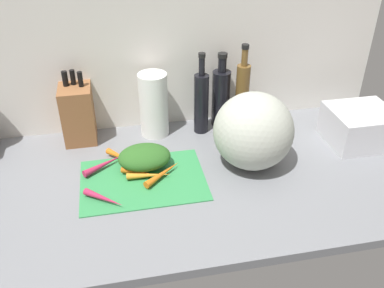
% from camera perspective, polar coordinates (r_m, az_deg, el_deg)
% --- Properties ---
extents(ground_plane, '(1.70, 0.80, 0.03)m').
position_cam_1_polar(ground_plane, '(1.43, -1.16, -4.80)').
color(ground_plane, slate).
extents(wall_back, '(1.70, 0.03, 0.60)m').
position_cam_1_polar(wall_back, '(1.61, -3.83, 12.52)').
color(wall_back, silver).
rests_on(wall_back, ground_plane).
extents(cutting_board, '(0.41, 0.29, 0.01)m').
position_cam_1_polar(cutting_board, '(1.40, -6.65, -4.75)').
color(cutting_board, '#338C4C').
rests_on(cutting_board, ground_plane).
extents(carrot_0, '(0.11, 0.07, 0.03)m').
position_cam_1_polar(carrot_0, '(1.50, -5.01, -1.25)').
color(carrot_0, orange).
rests_on(carrot_0, cutting_board).
extents(carrot_1, '(0.14, 0.12, 0.02)m').
position_cam_1_polar(carrot_1, '(1.40, -3.98, -3.88)').
color(carrot_1, orange).
rests_on(carrot_1, cutting_board).
extents(carrot_2, '(0.13, 0.11, 0.02)m').
position_cam_1_polar(carrot_2, '(1.32, -11.83, -7.20)').
color(carrot_2, '#B2264C').
rests_on(carrot_2, cutting_board).
extents(carrot_3, '(0.15, 0.04, 0.02)m').
position_cam_1_polar(carrot_3, '(1.40, -5.86, -4.13)').
color(carrot_3, orange).
rests_on(carrot_3, cutting_board).
extents(carrot_4, '(0.11, 0.12, 0.02)m').
position_cam_1_polar(carrot_4, '(1.49, -9.51, -1.78)').
color(carrot_4, orange).
rests_on(carrot_4, cutting_board).
extents(carrot_5, '(0.15, 0.11, 0.02)m').
position_cam_1_polar(carrot_5, '(1.47, -11.72, -2.67)').
color(carrot_5, '#B2264C').
rests_on(carrot_5, cutting_board).
extents(carrot_6, '(0.11, 0.07, 0.03)m').
position_cam_1_polar(carrot_6, '(1.41, -7.44, -3.74)').
color(carrot_6, orange).
rests_on(carrot_6, cutting_board).
extents(carrot_greens_pile, '(0.18, 0.14, 0.08)m').
position_cam_1_polar(carrot_greens_pile, '(1.43, -6.45, -1.77)').
color(carrot_greens_pile, '#2D6023').
rests_on(carrot_greens_pile, cutting_board).
extents(winter_squash, '(0.27, 0.27, 0.26)m').
position_cam_1_polar(winter_squash, '(1.42, 8.29, 1.74)').
color(winter_squash, '#B2B7A8').
rests_on(winter_squash, ground_plane).
extents(knife_block, '(0.11, 0.15, 0.27)m').
position_cam_1_polar(knife_block, '(1.62, -15.16, 4.11)').
color(knife_block, brown).
rests_on(knife_block, ground_plane).
extents(paper_towel_roll, '(0.11, 0.11, 0.25)m').
position_cam_1_polar(paper_towel_roll, '(1.59, -5.20, 5.29)').
color(paper_towel_roll, white).
rests_on(paper_towel_roll, ground_plane).
extents(bottle_0, '(0.06, 0.06, 0.32)m').
position_cam_1_polar(bottle_0, '(1.60, 1.26, 5.73)').
color(bottle_0, black).
rests_on(bottle_0, ground_plane).
extents(bottle_1, '(0.07, 0.07, 0.30)m').
position_cam_1_polar(bottle_1, '(1.66, 3.94, 6.45)').
color(bottle_1, black).
rests_on(bottle_1, ground_plane).
extents(bottle_2, '(0.05, 0.05, 0.34)m').
position_cam_1_polar(bottle_2, '(1.65, 6.79, 6.75)').
color(bottle_2, brown).
rests_on(bottle_2, ground_plane).
extents(dish_rack, '(0.23, 0.21, 0.13)m').
position_cam_1_polar(dish_rack, '(1.68, 21.74, 2.25)').
color(dish_rack, silver).
rests_on(dish_rack, ground_plane).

